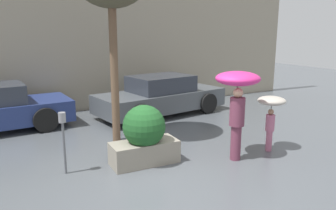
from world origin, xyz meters
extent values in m
plane|color=#51565B|center=(0.00, 0.00, 0.00)|extent=(40.00, 40.00, 0.00)
cube|color=#9E937F|center=(0.00, 6.50, 3.00)|extent=(18.00, 0.30, 6.00)
cube|color=gray|center=(-0.07, 0.86, 0.25)|extent=(1.44, 0.63, 0.49)
sphere|color=#1E5123|center=(-0.07, 0.86, 0.83)|extent=(0.91, 0.91, 0.91)
cylinder|color=brown|center=(1.81, 0.15, 0.39)|extent=(0.23, 0.23, 0.79)
cylinder|color=brown|center=(1.81, 0.15, 1.10)|extent=(0.33, 0.33, 0.62)
sphere|color=tan|center=(1.81, 0.15, 1.51)|extent=(0.21, 0.21, 0.21)
cylinder|color=#4C4C51|center=(1.89, 0.27, 1.46)|extent=(0.02, 0.02, 0.67)
ellipsoid|color=#E02D84|center=(1.89, 0.27, 1.80)|extent=(0.97, 0.97, 0.31)
cylinder|color=#B76684|center=(2.88, 0.23, 0.25)|extent=(0.14, 0.14, 0.50)
cylinder|color=#B76684|center=(2.88, 0.23, 0.69)|extent=(0.21, 0.21, 0.39)
sphere|color=#997056|center=(2.88, 0.23, 0.96)|extent=(0.13, 0.13, 0.13)
cylinder|color=#4C4C51|center=(2.94, 0.30, 0.96)|extent=(0.02, 0.02, 0.49)
ellipsoid|color=beige|center=(2.94, 0.30, 1.20)|extent=(0.66, 0.66, 0.21)
cube|color=#4C5156|center=(2.13, 4.62, 0.50)|extent=(4.73, 2.53, 0.61)
cube|color=#2D333D|center=(2.13, 4.62, 1.07)|extent=(2.25, 1.82, 0.53)
cylinder|color=black|center=(0.92, 3.51, 0.35)|extent=(0.73, 0.34, 0.70)
cylinder|color=black|center=(0.60, 5.22, 0.35)|extent=(0.73, 0.34, 0.70)
cylinder|color=black|center=(3.65, 4.01, 0.35)|extent=(0.73, 0.34, 0.70)
cylinder|color=black|center=(3.34, 5.73, 0.35)|extent=(0.73, 0.34, 0.70)
cylinder|color=black|center=(-1.68, 4.24, 0.35)|extent=(0.72, 0.28, 0.70)
cylinder|color=black|center=(-1.83, 5.98, 0.35)|extent=(0.72, 0.28, 0.70)
cylinder|color=brown|center=(-0.13, 2.60, 1.81)|extent=(0.20, 0.20, 3.61)
cylinder|color=#595B60|center=(-1.69, 1.09, 0.53)|extent=(0.05, 0.05, 1.06)
cylinder|color=gray|center=(-1.69, 1.09, 1.16)|extent=(0.14, 0.14, 0.20)
camera|label=1|loc=(-2.63, -5.30, 2.78)|focal=35.00mm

